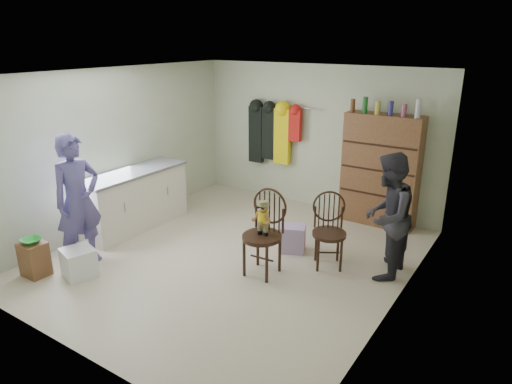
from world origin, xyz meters
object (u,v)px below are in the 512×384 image
Objects in this scene: counter at (134,199)px; dresser at (380,170)px; chair_front at (264,226)px; chair_far at (329,227)px.

counter is 0.90× the size of dresser.
chair_front is 0.54× the size of dresser.
dresser is at bearing 57.17° from chair_far.
dresser is (0.06, 1.77, 0.37)m from chair_far.
chair_front reaches higher than counter.
chair_far is at bearing 9.55° from counter.
chair_front is (2.54, -0.13, 0.18)m from counter.
dresser reaches higher than counter.
dresser is at bearing 72.25° from chair_front.
chair_front reaches higher than chair_far.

